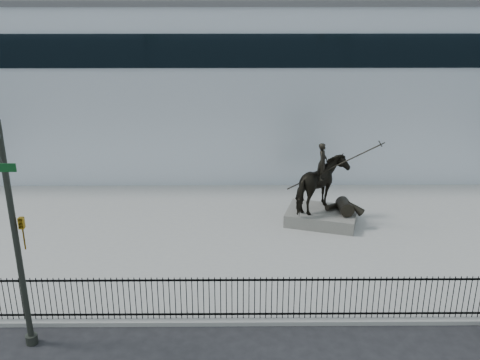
{
  "coord_description": "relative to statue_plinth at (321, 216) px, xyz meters",
  "views": [
    {
      "loc": [
        -0.78,
        -14.03,
        10.72
      ],
      "look_at": [
        -0.63,
        6.0,
        3.1
      ],
      "focal_mm": 42.0,
      "sensor_mm": 36.0,
      "label": 1
    }
  ],
  "objects": [
    {
      "name": "traffic_signal_left",
      "position": [
        -9.73,
        -9.08,
        3.6
      ],
      "size": [
        1.52,
        4.84,
        7.0
      ],
      "color": "#262924",
      "rests_on": "ground"
    },
    {
      "name": "building",
      "position": [
        -2.98,
        11.55,
        4.07
      ],
      "size": [
        44.0,
        14.0,
        9.0
      ],
      "primitive_type": "cube",
      "color": "#B4BBC4",
      "rests_on": "ground"
    },
    {
      "name": "ground",
      "position": [
        -2.98,
        -8.45,
        -0.43
      ],
      "size": [
        120.0,
        120.0,
        0.0
      ],
      "primitive_type": "plane",
      "color": "black",
      "rests_on": "ground"
    },
    {
      "name": "picket_fence",
      "position": [
        -2.98,
        -7.2,
        0.47
      ],
      "size": [
        22.1,
        0.1,
        1.5
      ],
      "color": "black",
      "rests_on": "plaza"
    },
    {
      "name": "plaza",
      "position": [
        -2.98,
        -1.45,
        -0.35
      ],
      "size": [
        30.0,
        12.0,
        0.15
      ],
      "primitive_type": "cube",
      "color": "gray",
      "rests_on": "ground"
    },
    {
      "name": "statue_plinth",
      "position": [
        0.0,
        0.0,
        0.0
      ],
      "size": [
        3.45,
        2.82,
        0.56
      ],
      "primitive_type": "cube",
      "rotation": [
        0.0,
        0.0,
        -0.29
      ],
      "color": "#55544E",
      "rests_on": "plaza"
    },
    {
      "name": "equestrian_statue",
      "position": [
        0.05,
        -0.02,
        1.45
      ],
      "size": [
        3.68,
        2.84,
        3.24
      ],
      "rotation": [
        0.0,
        0.0,
        -0.29
      ],
      "color": "black",
      "rests_on": "statue_plinth"
    }
  ]
}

